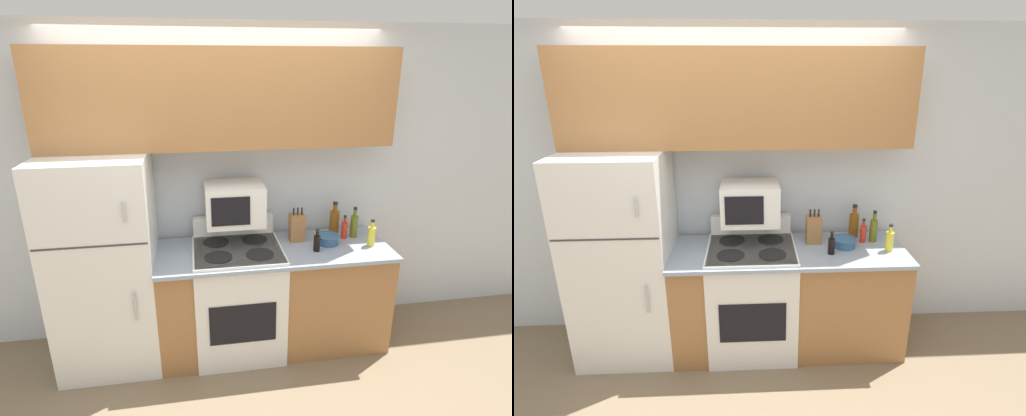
# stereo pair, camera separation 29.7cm
# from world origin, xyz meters

# --- Properties ---
(ground_plane) EXTENTS (12.00, 12.00, 0.00)m
(ground_plane) POSITION_xyz_m (0.00, 0.00, 0.00)
(ground_plane) COLOR #7F6B51
(wall_back) EXTENTS (8.00, 0.05, 2.55)m
(wall_back) POSITION_xyz_m (0.00, 0.68, 1.27)
(wall_back) COLOR silver
(wall_back) RESTS_ON ground_plane
(lower_cabinets) EXTENTS (1.82, 0.65, 0.88)m
(lower_cabinets) POSITION_xyz_m (0.37, 0.31, 0.44)
(lower_cabinets) COLOR #9E6B3D
(lower_cabinets) RESTS_ON ground_plane
(refrigerator) EXTENTS (0.75, 0.67, 1.66)m
(refrigerator) POSITION_xyz_m (-0.91, 0.32, 0.83)
(refrigerator) COLOR white
(refrigerator) RESTS_ON ground_plane
(upper_cabinets) EXTENTS (2.57, 0.32, 0.70)m
(upper_cabinets) POSITION_xyz_m (0.00, 0.49, 2.01)
(upper_cabinets) COLOR #9E6B3D
(upper_cabinets) RESTS_ON refrigerator
(stove) EXTENTS (0.69, 0.63, 1.07)m
(stove) POSITION_xyz_m (0.08, 0.29, 0.47)
(stove) COLOR white
(stove) RESTS_ON ground_plane
(microwave) EXTENTS (0.45, 0.35, 0.31)m
(microwave) POSITION_xyz_m (0.08, 0.42, 1.23)
(microwave) COLOR white
(microwave) RESTS_ON stove
(knife_block) EXTENTS (0.12, 0.11, 0.28)m
(knife_block) POSITION_xyz_m (0.58, 0.42, 1.00)
(knife_block) COLOR #9E6B3D
(knife_block) RESTS_ON lower_cabinets
(bowl) EXTENTS (0.19, 0.19, 0.07)m
(bowl) POSITION_xyz_m (0.81, 0.32, 0.92)
(bowl) COLOR #335B84
(bowl) RESTS_ON lower_cabinets
(bottle_cooking_spray) EXTENTS (0.06, 0.06, 0.22)m
(bottle_cooking_spray) POSITION_xyz_m (1.14, 0.22, 0.97)
(bottle_cooking_spray) COLOR gold
(bottle_cooking_spray) RESTS_ON lower_cabinets
(bottle_hot_sauce) EXTENTS (0.05, 0.05, 0.20)m
(bottle_hot_sauce) POSITION_xyz_m (0.98, 0.40, 0.96)
(bottle_hot_sauce) COLOR red
(bottle_hot_sauce) RESTS_ON lower_cabinets
(bottle_soy_sauce) EXTENTS (0.05, 0.05, 0.18)m
(bottle_soy_sauce) POSITION_xyz_m (0.68, 0.20, 0.96)
(bottle_soy_sauce) COLOR black
(bottle_soy_sauce) RESTS_ON lower_cabinets
(bottle_olive_oil) EXTENTS (0.06, 0.06, 0.26)m
(bottle_olive_oil) POSITION_xyz_m (1.07, 0.41, 0.99)
(bottle_olive_oil) COLOR #5B6619
(bottle_olive_oil) RESTS_ON lower_cabinets
(bottle_whiskey) EXTENTS (0.08, 0.08, 0.28)m
(bottle_whiskey) POSITION_xyz_m (0.93, 0.51, 0.99)
(bottle_whiskey) COLOR brown
(bottle_whiskey) RESTS_ON lower_cabinets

